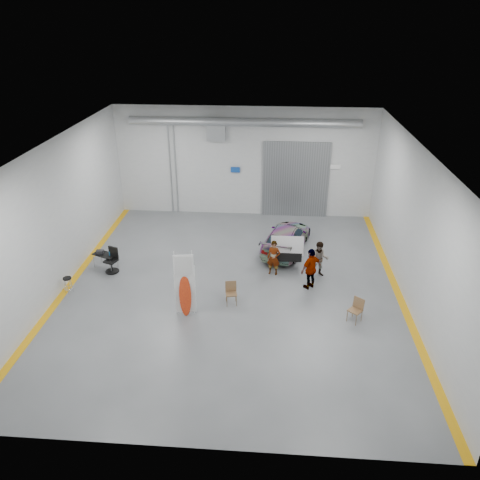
# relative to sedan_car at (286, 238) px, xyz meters

# --- Properties ---
(ground) EXTENTS (16.00, 16.00, 0.00)m
(ground) POSITION_rel_sedan_car_xyz_m (-2.29, -3.73, -0.61)
(ground) COLOR #595C60
(ground) RESTS_ON ground
(room_shell) EXTENTS (14.02, 16.18, 6.01)m
(room_shell) POSITION_rel_sedan_car_xyz_m (-2.06, -1.51, 3.46)
(room_shell) COLOR #B8BABC
(room_shell) RESTS_ON ground
(sedan_car) EXTENTS (2.79, 4.54, 1.23)m
(sedan_car) POSITION_rel_sedan_car_xyz_m (0.00, 0.00, 0.00)
(sedan_car) COLOR silver
(sedan_car) RESTS_ON ground
(person_a) EXTENTS (0.64, 0.49, 1.59)m
(person_a) POSITION_rel_sedan_car_xyz_m (-0.58, -2.42, 0.18)
(person_a) COLOR olive
(person_a) RESTS_ON ground
(person_b) EXTENTS (0.79, 0.61, 1.61)m
(person_b) POSITION_rel_sedan_car_xyz_m (1.40, -2.42, 0.19)
(person_b) COLOR slate
(person_b) RESTS_ON ground
(person_c) EXTENTS (1.08, 1.02, 1.82)m
(person_c) POSITION_rel_sedan_car_xyz_m (0.96, -3.44, 0.29)
(person_c) COLOR brown
(person_c) RESTS_ON ground
(surfboard_display) EXTENTS (0.77, 0.28, 2.72)m
(surfboard_display) POSITION_rel_sedan_car_xyz_m (-3.88, -5.73, 0.49)
(surfboard_display) COLOR white
(surfboard_display) RESTS_ON ground
(folding_chair_near) EXTENTS (0.50, 0.52, 0.91)m
(folding_chair_near) POSITION_rel_sedan_car_xyz_m (-2.20, -4.87, -0.33)
(folding_chair_near) COLOR brown
(folding_chair_near) RESTS_ON ground
(folding_chair_far) EXTENTS (0.62, 0.69, 0.94)m
(folding_chair_far) POSITION_rel_sedan_car_xyz_m (2.47, -5.69, -0.32)
(folding_chair_far) COLOR brown
(folding_chair_far) RESTS_ON ground
(shop_stool) EXTENTS (0.36, 0.36, 0.70)m
(shop_stool) POSITION_rel_sedan_car_xyz_m (-8.92, -4.57, -0.26)
(shop_stool) COLOR black
(shop_stool) RESTS_ON ground
(work_table) EXTENTS (1.20, 0.93, 0.88)m
(work_table) POSITION_rel_sedan_car_xyz_m (-8.14, -2.42, 0.06)
(work_table) COLOR gray
(work_table) RESTS_ON ground
(office_chair) EXTENTS (0.63, 0.66, 1.12)m
(office_chair) POSITION_rel_sedan_car_xyz_m (-7.70, -2.73, -0.12)
(office_chair) COLOR black
(office_chair) RESTS_ON ground
(trunk_lid) EXTENTS (1.43, 0.87, 0.04)m
(trunk_lid) POSITION_rel_sedan_car_xyz_m (0.00, -1.87, 0.63)
(trunk_lid) COLOR silver
(trunk_lid) RESTS_ON sedan_car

